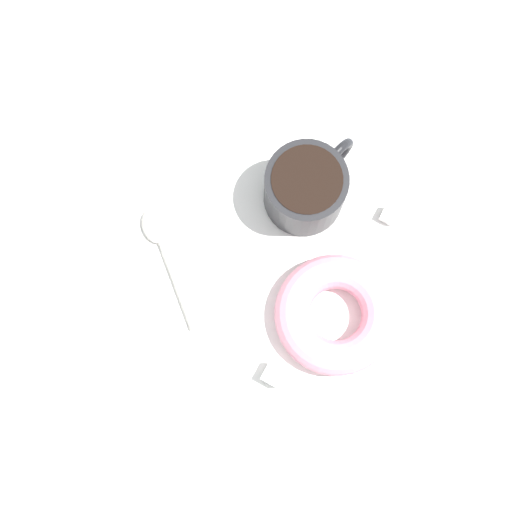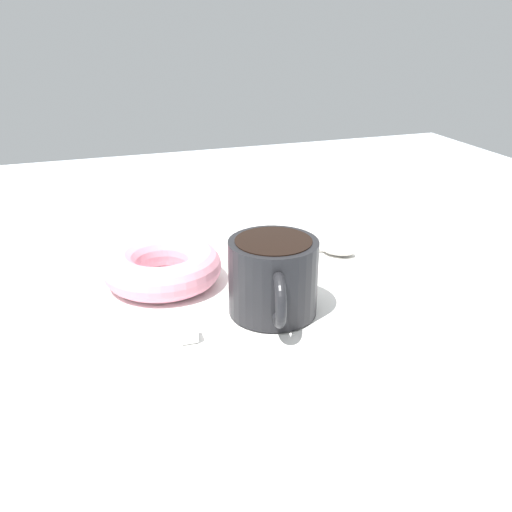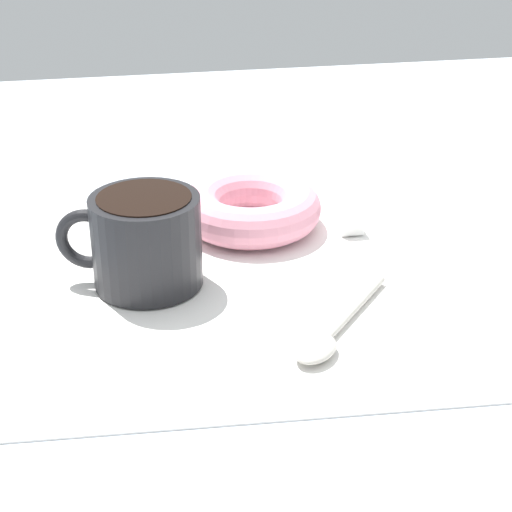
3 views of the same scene
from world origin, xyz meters
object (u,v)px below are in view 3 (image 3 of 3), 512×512
sugar_cube (350,221)px  sugar_cube_extra (112,228)px  coffee_cup (144,239)px  spoon (327,337)px  donut (251,207)px

sugar_cube → sugar_cube_extra: 19.37cm
coffee_cup → sugar_cube: (5.73, -17.00, -2.63)cm
coffee_cup → sugar_cube: bearing=-71.4°
sugar_cube → sugar_cube_extra: sugar_cube is taller
spoon → sugar_cube: size_ratio=5.90×
donut → sugar_cube_extra: size_ratio=8.18×
donut → sugar_cube: donut is taller
spoon → sugar_cube: (15.87, -6.04, 0.50)cm
donut → spoon: 18.45cm
donut → coffee_cup: bearing=131.8°
donut → sugar_cube_extra: (0.03, 11.37, -0.96)cm
coffee_cup → sugar_cube: coffee_cup is taller
coffee_cup → sugar_cube_extra: coffee_cup is taller
coffee_cup → sugar_cube_extra: bearing=15.0°
sugar_cube → sugar_cube_extra: bearing=82.6°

